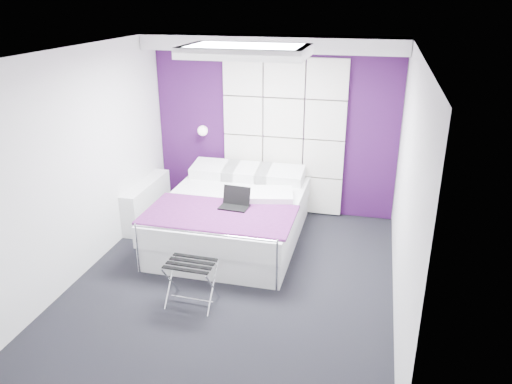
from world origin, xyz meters
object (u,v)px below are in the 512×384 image
Objects in this scene: bed at (233,217)px; laptop at (235,202)px; radiator at (147,202)px; luggage_rack at (191,283)px; wall_lamp at (204,130)px; nightstand at (229,175)px.

laptop is (0.13, -0.31, 0.36)m from bed.
laptop is (1.51, -0.57, 0.39)m from radiator.
luggage_rack is at bearing -90.09° from bed.
wall_lamp is 0.42× the size of laptop.
wall_lamp is at bearing 125.64° from bed.
bed is 4.40× the size of luggage_rack.
radiator is 2.38× the size of luggage_rack.
luggage_rack is at bearing -74.21° from wall_lamp.
nightstand is (-0.34, 0.98, 0.22)m from bed.
nightstand is at bearing -5.78° from wall_lamp.
radiator is 1.29m from nightstand.
laptop is (0.47, -1.29, 0.14)m from nightstand.
wall_lamp is at bearing 107.71° from luggage_rack.
bed is at bearing 91.82° from luggage_rack.
luggage_rack is (-0.00, -1.56, -0.08)m from bed.
wall_lamp reaches higher than luggage_rack.
bed is at bearing -54.36° from wall_lamp.
nightstand is (0.40, -0.04, -0.67)m from wall_lamp.
wall_lamp is 0.07× the size of bed.
wall_lamp is 2.86m from luggage_rack.
luggage_rack is (0.73, -2.59, -0.97)m from wall_lamp.
radiator is 3.39× the size of laptop.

